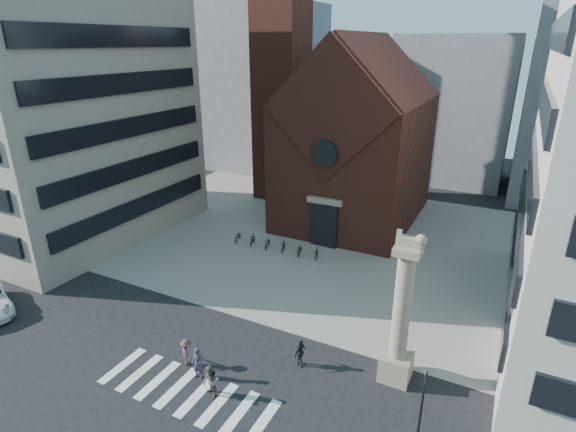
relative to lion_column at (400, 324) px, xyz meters
The scene contains 20 objects.
ground 11.01m from the lion_column, 163.32° to the right, with size 120.00×120.00×0.00m, color black.
piazza 19.18m from the lion_column, 122.03° to the left, with size 46.00×30.00×0.05m, color gray.
zebra_crossing 11.72m from the lion_column, 147.61° to the right, with size 10.20×3.20×0.01m, color white, non-canonical shape.
church 24.62m from the lion_column, 114.43° to the left, with size 12.00×16.65×18.00m.
campanile 34.29m from the lion_column, 128.68° to the left, with size 5.50×5.50×31.20m.
building_left 36.01m from the lion_column, 168.37° to the left, with size 18.00×20.00×26.00m, color gray.
bg_block_left 48.23m from the lion_column, 129.04° to the left, with size 16.00×14.00×22.00m, color gray.
bg_block_mid 42.55m from the lion_column, 95.45° to the left, with size 14.00×12.00×18.00m, color gray.
lion_column is the anchor object (origin of this frame).
traffic_light 4.62m from the lion_column, 63.54° to the right, with size 0.13×0.16×4.30m.
pedestrian_0 10.99m from the lion_column, 153.31° to the right, with size 0.67×0.44×1.85m, color #332C3E.
pedestrian_1 10.21m from the lion_column, 145.21° to the right, with size 0.89×0.69×1.83m, color #584A46.
pedestrian_2 5.86m from the lion_column, 164.38° to the right, with size 0.99×0.41×1.69m, color black.
pedestrian_3 11.90m from the lion_column, 158.57° to the right, with size 1.05×0.60×1.63m, color #4B3632.
scooter_0 20.94m from the lion_column, 147.12° to the left, with size 0.59×1.69×0.89m, color black.
scooter_1 19.64m from the lion_column, 144.61° to the left, with size 0.46×1.64×0.98m, color black.
scooter_2 18.41m from the lion_column, 141.74° to the left, with size 0.59×1.69×0.89m, color black.
scooter_3 17.22m from the lion_column, 138.46° to the left, with size 0.46×1.64×0.98m, color black.
scooter_4 16.10m from the lion_column, 134.69° to the left, with size 0.59×1.69×0.89m, color black.
scooter_5 15.05m from the lion_column, 130.36° to the left, with size 0.46×1.64×0.98m, color black.
Camera 1 is at (13.68, -17.14, 17.10)m, focal length 28.00 mm.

